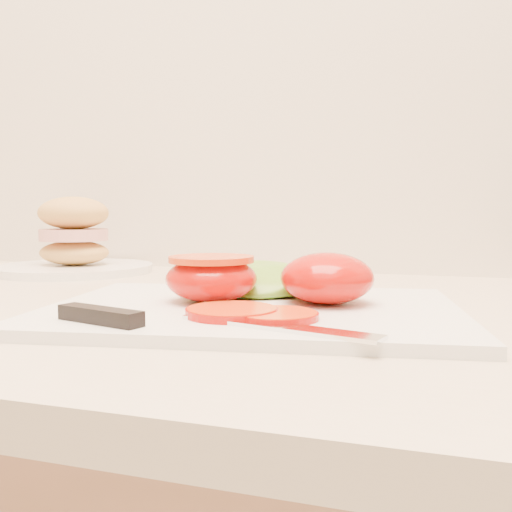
% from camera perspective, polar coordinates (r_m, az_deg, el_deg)
% --- Properties ---
extents(cutting_board, '(0.41, 0.33, 0.01)m').
position_cam_1_polar(cutting_board, '(0.53, -0.33, -5.47)').
color(cutting_board, silver).
rests_on(cutting_board, counter).
extents(tomato_half_dome, '(0.09, 0.09, 0.05)m').
position_cam_1_polar(tomato_half_dome, '(0.54, 7.11, -2.20)').
color(tomato_half_dome, '#C20000').
rests_on(tomato_half_dome, cutting_board).
extents(tomato_half_cut, '(0.09, 0.09, 0.04)m').
position_cam_1_polar(tomato_half_cut, '(0.55, -4.47, -2.08)').
color(tomato_half_cut, '#C20000').
rests_on(tomato_half_cut, cutting_board).
extents(tomato_slice_0, '(0.07, 0.07, 0.01)m').
position_cam_1_polar(tomato_slice_0, '(0.48, -2.43, -5.59)').
color(tomato_slice_0, '#EC491A').
rests_on(tomato_slice_0, cutting_board).
extents(tomato_slice_1, '(0.07, 0.07, 0.01)m').
position_cam_1_polar(tomato_slice_1, '(0.46, 2.07, -5.95)').
color(tomato_slice_1, '#EC491A').
rests_on(tomato_slice_1, cutting_board).
extents(lettuce_leaf_0, '(0.15, 0.10, 0.03)m').
position_cam_1_polar(lettuce_leaf_0, '(0.61, -0.67, -2.37)').
color(lettuce_leaf_0, '#6EBD32').
rests_on(lettuce_leaf_0, cutting_board).
extents(lettuce_leaf_1, '(0.12, 0.13, 0.02)m').
position_cam_1_polar(lettuce_leaf_1, '(0.61, 3.78, -2.65)').
color(lettuce_leaf_1, '#6EBD32').
rests_on(lettuce_leaf_1, cutting_board).
extents(knife, '(0.26, 0.07, 0.01)m').
position_cam_1_polar(knife, '(0.44, -8.85, -6.30)').
color(knife, silver).
rests_on(knife, cutting_board).
extents(sandwich_plate, '(0.24, 0.24, 0.12)m').
position_cam_1_polar(sandwich_plate, '(0.94, -17.73, 1.02)').
color(sandwich_plate, white).
rests_on(sandwich_plate, counter).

